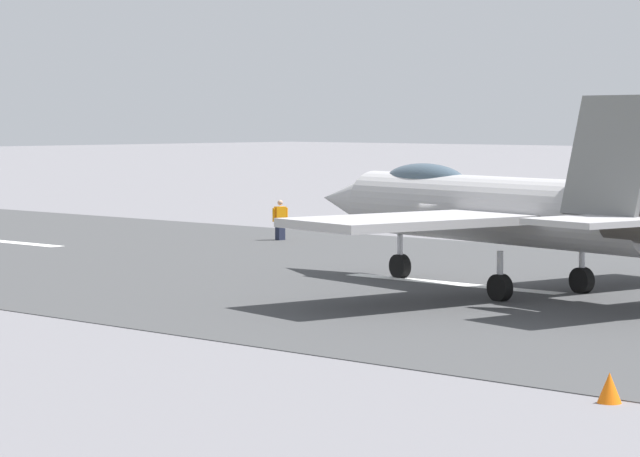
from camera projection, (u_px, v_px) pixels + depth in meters
name	position (u px, v px, depth m)	size (l,w,h in m)	color
ground_plane	(473.00, 286.00, 45.29)	(400.00, 400.00, 0.00)	slate
runway_strip	(474.00, 286.00, 45.27)	(240.00, 26.00, 0.02)	#3E3F40
fighter_jet	(499.00, 208.00, 43.75)	(16.48, 15.26, 5.65)	#AAA8AA
crew_person	(280.00, 220.00, 62.24)	(0.41, 0.67, 1.68)	#1E2338
marker_cone_near	(609.00, 388.00, 26.69)	(0.44, 0.44, 0.55)	orange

